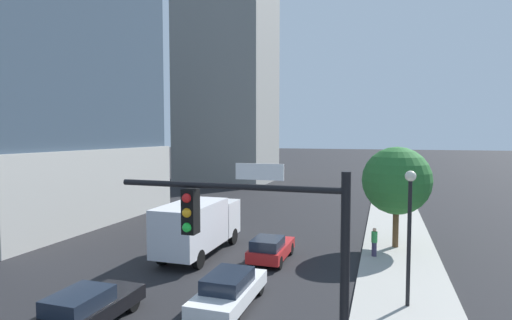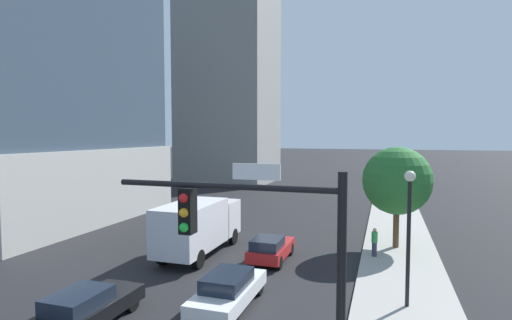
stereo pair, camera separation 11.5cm
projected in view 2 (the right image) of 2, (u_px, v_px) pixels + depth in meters
name	position (u px, v px, depth m)	size (l,w,h in m)	color
sidewalk	(399.00, 248.00, 24.98)	(4.28, 120.00, 0.15)	#9E9B93
construction_building	(229.00, 61.00, 59.90)	(16.60, 24.53, 41.12)	gray
traffic_light_pole	(266.00, 254.00, 8.80)	(5.43, 0.48, 6.34)	black
street_lamp	(409.00, 217.00, 16.09)	(0.44, 0.44, 5.54)	black
street_tree	(397.00, 181.00, 24.63)	(4.18, 4.18, 6.24)	brown
car_white	(228.00, 290.00, 16.48)	(1.86, 4.73, 1.47)	silver
car_red	(271.00, 248.00, 22.51)	(1.82, 4.02, 1.47)	red
car_black	(85.00, 308.00, 14.77)	(1.89, 4.68, 1.45)	black
box_truck	(199.00, 224.00, 23.68)	(2.47, 7.40, 3.22)	silver
pedestrian_green_shirt	(374.00, 242.00, 22.95)	(0.34, 0.34, 1.64)	#38334C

